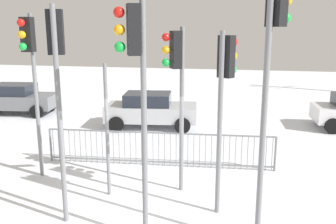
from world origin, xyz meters
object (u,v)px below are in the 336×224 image
Objects in this scene: traffic_light_mid_right at (30,60)px; car_grey_trailing at (16,98)px; traffic_light_rear_right at (225,82)px; traffic_light_foreground_right at (176,73)px; traffic_light_mid_left at (273,50)px; direction_sign_post at (109,124)px; traffic_light_foreground_left at (136,70)px; car_silver_near at (151,110)px; traffic_light_rear_left at (57,67)px.

car_grey_trailing is at bearing -51.07° from traffic_light_mid_right.
traffic_light_foreground_right is at bearing 176.91° from traffic_light_rear_right.
traffic_light_mid_left is (0.87, -1.23, 0.76)m from traffic_light_rear_right.
traffic_light_mid_right is at bearing -60.35° from car_grey_trailing.
traffic_light_mid_left is at bearing -42.34° from direction_sign_post.
traffic_light_mid_left reaches higher than traffic_light_rear_right.
traffic_light_foreground_right is at bearing -30.98° from traffic_light_foreground_left.
traffic_light_rear_right is 1.69m from traffic_light_mid_left.
direction_sign_post is (-1.58, -0.53, -1.21)m from traffic_light_foreground_right.
traffic_light_rear_right is 13.44m from car_grey_trailing.
direction_sign_post is 6.73m from car_silver_near.
traffic_light_rear_right is 3.55m from traffic_light_rear_left.
traffic_light_foreground_left is at bearing -102.87° from traffic_light_rear_right.
traffic_light_rear_left is at bearing 134.65° from traffic_light_mid_right.
direction_sign_post is 0.84× the size of car_grey_trailing.
car_grey_trailing is at bearing -175.81° from traffic_light_mid_left.
traffic_light_rear_right is at bearing -67.38° from traffic_light_foreground_left.
traffic_light_mid_right is 1.36× the size of direction_sign_post.
traffic_light_mid_right reaches higher than traffic_light_rear_right.
traffic_light_rear_left is at bearing 49.87° from traffic_light_foreground_left.
direction_sign_post is (2.41, -0.67, -1.46)m from traffic_light_mid_right.
traffic_light_rear_right is 2.26m from traffic_light_foreground_left.
traffic_light_mid_right reaches higher than traffic_light_foreground_right.
traffic_light_rear_left is at bearing -59.01° from car_grey_trailing.
traffic_light_rear_left is at bearing -131.59° from traffic_light_rear_right.
direction_sign_post reaches higher than car_grey_trailing.
traffic_light_rear_right is at bearing 171.82° from traffic_light_mid_right.
traffic_light_foreground_right is 3.02m from traffic_light_mid_left.
traffic_light_rear_left is 1.91m from traffic_light_foreground_left.
traffic_light_rear_right is 0.88× the size of traffic_light_foreground_left.
traffic_light_rear_left reaches higher than traffic_light_rear_right.
traffic_light_rear_right is 0.91× the size of traffic_light_mid_right.
traffic_light_foreground_right is 1.06× the size of car_grey_trailing.
car_silver_near is at bearing 71.40° from traffic_light_rear_left.
traffic_light_mid_left reaches higher than traffic_light_mid_right.
traffic_light_mid_left reaches higher than car_silver_near.
traffic_light_foreground_left is (3.66, -2.57, 0.10)m from traffic_light_mid_right.
traffic_light_foreground_left is at bearing -54.22° from car_grey_trailing.
car_grey_trailing is (-9.27, 7.27, -2.31)m from traffic_light_foreground_right.
car_grey_trailing is at bearing 173.52° from traffic_light_rear_right.
traffic_light_mid_right is at bearing 58.34° from traffic_light_foreground_right.
traffic_light_mid_left is 1.14× the size of traffic_light_mid_right.
direction_sign_post is at bearing 10.11° from traffic_light_foreground_left.
traffic_light_mid_right is 2.90m from direction_sign_post.
traffic_light_foreground_left is 1.18× the size of car_grey_trailing.
traffic_light_mid_right is 6.72m from car_silver_near.
traffic_light_mid_right is at bearing 144.56° from direction_sign_post.
traffic_light_rear_left reaches higher than traffic_light_foreground_right.
traffic_light_mid_right is 1.14× the size of car_grey_trailing.
direction_sign_post is (0.58, 1.34, -1.53)m from traffic_light_rear_left.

